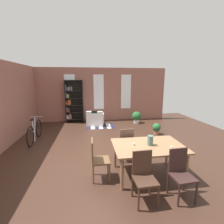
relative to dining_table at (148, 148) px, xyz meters
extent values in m
plane|color=#39231A|center=(-0.83, 1.19, -0.67)|extent=(11.07, 11.07, 0.00)
cube|color=#995E50|center=(-0.83, 5.50, 0.77)|extent=(7.52, 0.12, 2.89)
cube|color=white|center=(-2.35, 5.43, 0.92)|extent=(0.55, 0.02, 1.88)
cube|color=white|center=(-0.83, 5.43, 0.92)|extent=(0.55, 0.02, 1.88)
cube|color=white|center=(0.70, 5.43, 0.92)|extent=(0.55, 0.02, 1.88)
cube|color=#896243|center=(0.00, 0.00, 0.06)|extent=(1.63, 1.10, 0.04)
cylinder|color=#896243|center=(-0.72, -0.45, -0.32)|extent=(0.07, 0.07, 0.72)
cylinder|color=#896243|center=(0.72, -0.45, -0.32)|extent=(0.07, 0.07, 0.72)
cylinder|color=#896243|center=(-0.72, 0.45, -0.32)|extent=(0.07, 0.07, 0.72)
cylinder|color=#896243|center=(0.72, 0.45, -0.32)|extent=(0.07, 0.07, 0.72)
cylinder|color=#4C7266|center=(0.04, 0.00, 0.20)|extent=(0.13, 0.13, 0.23)
cylinder|color=silver|center=(0.47, -0.20, 0.10)|extent=(0.04, 0.04, 0.03)
cylinder|color=silver|center=(-0.34, 0.04, 0.11)|extent=(0.04, 0.04, 0.05)
cube|color=#3E271C|center=(-0.37, -0.85, -0.22)|extent=(0.42, 0.42, 0.04)
cube|color=#3E271C|center=(-0.37, -0.66, 0.03)|extent=(0.38, 0.05, 0.50)
cylinder|color=#3E271C|center=(-0.54, -1.04, -0.46)|extent=(0.04, 0.04, 0.43)
cylinder|color=#3E271C|center=(-0.18, -1.02, -0.46)|extent=(0.04, 0.04, 0.43)
cylinder|color=#3E271C|center=(-0.55, -0.68, -0.46)|extent=(0.04, 0.04, 0.43)
cylinder|color=#3E271C|center=(-0.19, -0.66, -0.46)|extent=(0.04, 0.04, 0.43)
cube|color=brown|center=(-0.37, 0.85, -0.22)|extent=(0.42, 0.42, 0.04)
cube|color=brown|center=(-0.36, 0.66, 0.03)|extent=(0.38, 0.05, 0.50)
cylinder|color=brown|center=(-0.20, 1.04, -0.46)|extent=(0.04, 0.04, 0.43)
cylinder|color=brown|center=(-0.56, 1.02, -0.46)|extent=(0.04, 0.04, 0.43)
cylinder|color=brown|center=(-0.18, 0.68, -0.46)|extent=(0.04, 0.04, 0.43)
cylinder|color=brown|center=(-0.54, 0.66, -0.46)|extent=(0.04, 0.04, 0.43)
cube|color=brown|center=(-1.12, 0.00, -0.22)|extent=(0.40, 0.40, 0.04)
cube|color=brown|center=(-1.30, 0.00, 0.03)|extent=(0.03, 0.38, 0.50)
cylinder|color=brown|center=(-0.94, -0.18, -0.46)|extent=(0.04, 0.04, 0.43)
cylinder|color=brown|center=(-0.94, 0.18, -0.46)|extent=(0.04, 0.04, 0.43)
cylinder|color=brown|center=(-1.30, -0.18, -0.46)|extent=(0.04, 0.04, 0.43)
cylinder|color=brown|center=(-1.30, 0.18, -0.46)|extent=(0.04, 0.04, 0.43)
cube|color=#331F1C|center=(0.37, -0.85, -0.22)|extent=(0.43, 0.43, 0.04)
cube|color=#331F1C|center=(0.35, -0.66, 0.03)|extent=(0.38, 0.06, 0.50)
cylinder|color=#331F1C|center=(0.20, -1.04, -0.46)|extent=(0.04, 0.04, 0.43)
cylinder|color=#331F1C|center=(0.56, -1.02, -0.46)|extent=(0.04, 0.04, 0.43)
cylinder|color=#331F1C|center=(0.18, -0.68, -0.46)|extent=(0.04, 0.04, 0.43)
cylinder|color=#331F1C|center=(0.53, -0.66, -0.46)|extent=(0.04, 0.04, 0.43)
cube|color=black|center=(-2.57, 5.23, 0.45)|extent=(0.04, 0.33, 2.24)
cube|color=black|center=(-1.69, 5.23, 0.45)|extent=(0.04, 0.33, 2.24)
cube|color=black|center=(-2.13, 5.39, 0.45)|extent=(0.92, 0.01, 2.24)
cube|color=black|center=(-2.13, 5.23, -0.49)|extent=(0.88, 0.33, 0.04)
cube|color=white|center=(-2.53, 5.23, -0.36)|extent=(0.03, 0.27, 0.22)
cube|color=white|center=(-2.48, 5.23, -0.38)|extent=(0.04, 0.21, 0.18)
cube|color=#4C4C51|center=(-2.43, 5.23, -0.32)|extent=(0.05, 0.23, 0.29)
cube|color=orange|center=(-2.38, 5.23, -0.33)|extent=(0.05, 0.23, 0.28)
cube|color=#8C4C8C|center=(-2.32, 5.23, -0.36)|extent=(0.04, 0.25, 0.21)
cube|color=black|center=(-2.13, 5.23, -0.11)|extent=(0.88, 0.33, 0.04)
cube|color=#4C4C51|center=(-2.52, 5.23, 0.02)|extent=(0.05, 0.24, 0.24)
cube|color=#4C4C51|center=(-2.47, 5.23, 0.04)|extent=(0.04, 0.22, 0.26)
cube|color=#B22D28|center=(-2.42, 5.23, 0.00)|extent=(0.05, 0.25, 0.18)
cube|color=black|center=(-2.13, 5.23, 0.26)|extent=(0.88, 0.33, 0.04)
cube|color=orange|center=(-2.54, 5.23, 0.39)|extent=(0.03, 0.22, 0.22)
cube|color=#B22D28|center=(-2.49, 5.23, 0.37)|extent=(0.04, 0.26, 0.19)
cube|color=#B22D28|center=(-2.45, 5.23, 0.42)|extent=(0.03, 0.20, 0.29)
cube|color=orange|center=(-2.41, 5.23, 0.42)|extent=(0.03, 0.26, 0.27)
cube|color=#8C4C8C|center=(-2.37, 5.23, 0.38)|extent=(0.03, 0.17, 0.21)
cube|color=orange|center=(-2.34, 5.23, 0.42)|extent=(0.03, 0.19, 0.28)
cube|color=black|center=(-2.13, 5.23, 0.63)|extent=(0.88, 0.33, 0.04)
cube|color=#284C8C|center=(-2.53, 5.23, 0.80)|extent=(0.04, 0.24, 0.30)
cube|color=gold|center=(-2.47, 5.23, 0.76)|extent=(0.05, 0.20, 0.21)
cube|color=gold|center=(-2.41, 5.23, 0.74)|extent=(0.04, 0.18, 0.18)
cube|color=black|center=(-2.13, 5.23, 1.00)|extent=(0.88, 0.33, 0.04)
cube|color=#33724C|center=(-2.53, 5.23, 1.18)|extent=(0.04, 0.26, 0.31)
cube|color=#4C4C51|center=(-2.47, 5.23, 1.12)|extent=(0.05, 0.24, 0.18)
cube|color=#284C8C|center=(-2.42, 5.23, 1.14)|extent=(0.03, 0.28, 0.24)
cube|color=white|center=(-2.38, 5.23, 1.11)|extent=(0.04, 0.19, 0.17)
cube|color=#B22D28|center=(-2.33, 5.23, 1.16)|extent=(0.03, 0.24, 0.27)
cube|color=#284C8C|center=(-2.29, 5.23, 1.13)|extent=(0.03, 0.27, 0.22)
cube|color=orange|center=(-2.23, 5.23, 1.12)|extent=(0.05, 0.23, 0.19)
cube|color=black|center=(-2.13, 5.23, 1.54)|extent=(0.88, 0.33, 0.04)
cube|color=white|center=(-1.05, 4.59, -0.47)|extent=(0.94, 0.94, 0.40)
cube|color=white|center=(-1.11, 4.28, -0.10)|extent=(0.82, 0.31, 0.35)
cube|color=white|center=(-0.72, 4.53, -0.20)|extent=(0.25, 0.73, 0.15)
cube|color=white|center=(-1.39, 4.66, -0.20)|extent=(0.25, 0.73, 0.15)
cube|color=#19382D|center=(-1.11, 4.28, 0.04)|extent=(0.31, 0.22, 0.08)
torus|color=black|center=(-3.38, 2.22, -0.34)|extent=(0.05, 0.71, 0.71)
torus|color=black|center=(-3.39, 3.19, -0.34)|extent=(0.05, 0.71, 0.71)
cylinder|color=silver|center=(-3.39, 2.71, -0.24)|extent=(0.04, 0.30, 0.84)
cylinder|color=silver|center=(-3.38, 2.53, -0.06)|extent=(0.04, 0.04, 0.45)
cube|color=black|center=(-3.38, 2.53, 0.18)|extent=(0.08, 0.20, 0.05)
cylinder|color=silver|center=(-3.39, 3.09, 0.16)|extent=(0.44, 0.03, 0.02)
cylinder|color=silver|center=(1.10, 4.61, -0.59)|extent=(0.29, 0.29, 0.18)
sphere|color=#235B2D|center=(1.10, 4.61, -0.30)|extent=(0.48, 0.48, 0.48)
cylinder|color=#9E6042|center=(1.42, 2.75, -0.59)|extent=(0.21, 0.21, 0.16)
sphere|color=#235B2D|center=(1.42, 2.75, -0.37)|extent=(0.34, 0.34, 0.34)
cube|color=#1E1E33|center=(-1.40, 4.28, -0.67)|extent=(0.19, 0.96, 0.01)
cube|color=silver|center=(-1.21, 4.28, -0.67)|extent=(0.19, 0.96, 0.01)
cube|color=#1E1E33|center=(-1.02, 4.28, -0.67)|extent=(0.19, 0.96, 0.01)
cube|color=silver|center=(-0.82, 4.28, -0.67)|extent=(0.19, 0.96, 0.01)
cube|color=#1E1E33|center=(-0.63, 4.28, -0.67)|extent=(0.19, 0.96, 0.01)
cube|color=silver|center=(-0.44, 4.28, -0.67)|extent=(0.19, 0.96, 0.01)
cube|color=#1E1E33|center=(-0.25, 4.28, -0.67)|extent=(0.19, 0.96, 0.01)
camera|label=1|loc=(-1.33, -3.35, 1.58)|focal=25.65mm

